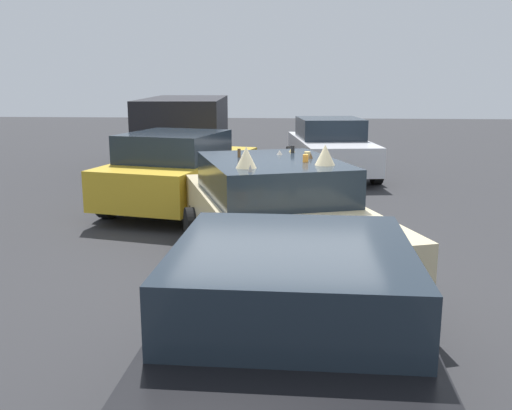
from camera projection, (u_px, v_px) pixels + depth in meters
The scene contains 6 objects.
ground_plane at pixel (279, 272), 7.66m from camera, with size 60.00×60.00×0.00m, color #2D2D30.
art_car_decorated at pixel (278, 216), 7.57m from camera, with size 4.93×3.14×1.71m.
parked_van_row_back_far at pixel (186, 129), 16.27m from camera, with size 5.18×2.62×1.97m.
parked_sedan_near_right at pixel (290, 352), 3.93m from camera, with size 4.27×2.14×1.37m.
parked_sedan_far_right at pixel (181, 170), 11.33m from camera, with size 4.46×2.74×1.50m.
parked_sedan_far_left at pixel (330, 148), 15.11m from camera, with size 4.44×2.39×1.48m.
Camera 1 is at (-7.30, -0.20, 2.51)m, focal length 40.69 mm.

